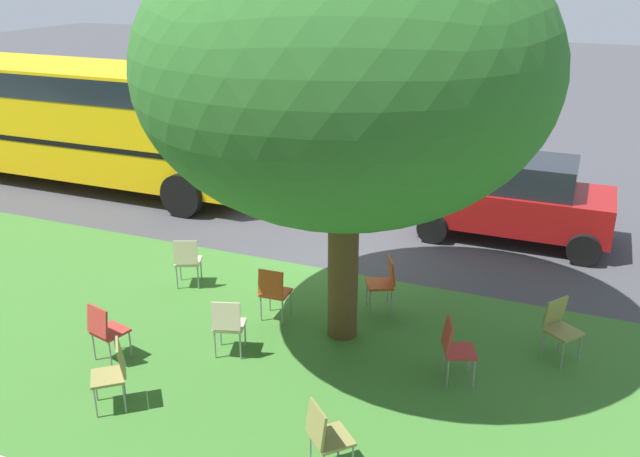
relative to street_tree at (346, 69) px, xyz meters
The scene contains 14 objects.
ground 4.59m from the street_tree, 65.91° to the right, with size 80.00×80.00×0.00m, color #424247.
grass_verge 4.14m from the street_tree, 44.71° to the left, with size 48.00×6.00×0.01m, color #3D752D.
street_tree is the anchor object (origin of this frame).
chair_0 4.77m from the street_tree, 53.92° to the left, with size 0.59×0.58×0.88m.
chair_1 3.86m from the street_tree, 162.44° to the left, with size 0.54×0.54×0.88m.
chair_2 4.53m from the street_tree, ahead, with size 0.54×0.55×0.88m.
chair_3 3.53m from the street_tree, 108.80° to the right, with size 0.56×0.56×0.88m.
chair_4 4.50m from the street_tree, 107.08° to the left, with size 0.59×0.59×0.88m.
chair_5 4.76m from the street_tree, 35.29° to the left, with size 0.50×0.51×0.88m.
chair_6 3.79m from the street_tree, 42.57° to the left, with size 0.52×0.53×0.88m.
chair_7 4.55m from the street_tree, 169.75° to the right, with size 0.58×0.58×0.88m.
chair_8 3.56m from the street_tree, ahead, with size 0.44×0.44×0.88m.
parked_car 6.01m from the street_tree, 110.76° to the right, with size 3.70×1.92×1.65m.
school_bus 10.32m from the street_tree, 27.31° to the right, with size 10.40×2.80×2.88m.
Camera 1 is at (-4.05, 10.50, 5.19)m, focal length 37.95 mm.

